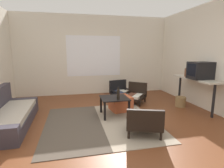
# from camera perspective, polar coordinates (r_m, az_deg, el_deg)

# --- Properties ---
(ground_plane) EXTENTS (7.80, 7.80, 0.00)m
(ground_plane) POSITION_cam_1_polar(r_m,az_deg,el_deg) (3.64, 0.51, -13.95)
(ground_plane) COLOR brown
(far_wall_with_window) EXTENTS (5.60, 0.13, 2.70)m
(far_wall_with_window) POSITION_cam_1_polar(r_m,az_deg,el_deg) (6.33, -5.83, 9.08)
(far_wall_with_window) COLOR silver
(far_wall_with_window) RESTS_ON ground
(side_wall_right) EXTENTS (0.12, 6.60, 2.70)m
(side_wall_right) POSITION_cam_1_polar(r_m,az_deg,el_deg) (4.91, 31.73, 7.14)
(side_wall_right) COLOR silver
(side_wall_right) RESTS_ON ground
(area_rug) EXTENTS (2.31, 2.32, 0.01)m
(area_rug) POSITION_cam_1_polar(r_m,az_deg,el_deg) (3.88, -3.53, -12.28)
(area_rug) COLOR #4C4238
(area_rug) RESTS_ON ground
(couch) EXTENTS (0.79, 1.97, 0.74)m
(couch) POSITION_cam_1_polar(r_m,az_deg,el_deg) (4.22, -30.55, -8.68)
(couch) COLOR #38333D
(couch) RESTS_ON ground
(coffee_table) EXTENTS (0.63, 0.61, 0.44)m
(coffee_table) POSITION_cam_1_polar(r_m,az_deg,el_deg) (4.18, 0.76, -5.42)
(coffee_table) COLOR black
(coffee_table) RESTS_ON ground
(armchair_by_window) EXTENTS (0.72, 0.66, 0.56)m
(armchair_by_window) POSITION_cam_1_polar(r_m,az_deg,el_deg) (5.82, 2.58, -2.05)
(armchair_by_window) COLOR black
(armchair_by_window) RESTS_ON ground
(armchair_striped_foreground) EXTENTS (0.79, 0.78, 0.54)m
(armchair_striped_foreground) POSITION_cam_1_polar(r_m,az_deg,el_deg) (3.33, 10.28, -11.76)
(armchair_striped_foreground) COLOR black
(armchair_striped_foreground) RESTS_ON ground
(armchair_corner) EXTENTS (0.82, 0.82, 0.57)m
(armchair_corner) POSITION_cam_1_polar(r_m,az_deg,el_deg) (5.32, 7.55, -3.19)
(armchair_corner) COLOR black
(armchair_corner) RESTS_ON ground
(ottoman_orange) EXTENTS (0.56, 0.56, 0.37)m
(ottoman_orange) POSITION_cam_1_polar(r_m,az_deg,el_deg) (4.60, 2.75, -6.19)
(ottoman_orange) COLOR #BC5633
(ottoman_orange) RESTS_ON ground
(console_shelf) EXTENTS (0.40, 1.43, 0.82)m
(console_shelf) POSITION_cam_1_polar(r_m,az_deg,el_deg) (5.08, 25.14, 0.62)
(console_shelf) COLOR beige
(console_shelf) RESTS_ON ground
(crt_television) EXTENTS (0.52, 0.41, 0.42)m
(crt_television) POSITION_cam_1_polar(r_m,az_deg,el_deg) (4.93, 26.42, 3.91)
(crt_television) COLOR black
(crt_television) RESTS_ON console_shelf
(clay_vase) EXTENTS (0.25, 0.25, 0.31)m
(clay_vase) POSITION_cam_1_polar(r_m,az_deg,el_deg) (5.27, 23.53, 3.54)
(clay_vase) COLOR brown
(clay_vase) RESTS_ON console_shelf
(glass_bottle) EXTENTS (0.07, 0.07, 0.28)m
(glass_bottle) POSITION_cam_1_polar(r_m,az_deg,el_deg) (3.97, 2.01, -3.31)
(glass_bottle) COLOR black
(glass_bottle) RESTS_ON coffee_table
(wicker_basket) EXTENTS (0.27, 0.27, 0.28)m
(wicker_basket) POSITION_cam_1_polar(r_m,az_deg,el_deg) (5.24, 21.06, -5.33)
(wicker_basket) COLOR olive
(wicker_basket) RESTS_ON ground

